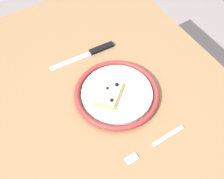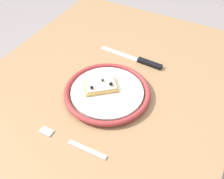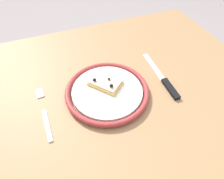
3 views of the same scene
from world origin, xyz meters
name	(u,v)px [view 1 (image 1 of 3)]	position (x,y,z in m)	size (l,w,h in m)	color
ground_plane	(107,175)	(0.00, 0.00, 0.00)	(6.00, 6.00, 0.00)	gray
dining_table	(104,106)	(0.00, 0.00, 0.68)	(1.01, 0.79, 0.78)	#936D47
plate	(117,93)	(-0.04, -0.02, 0.79)	(0.27, 0.27, 0.02)	white
pizza_slice_near	(110,93)	(-0.04, 0.00, 0.80)	(0.12, 0.12, 0.03)	tan
knife	(93,52)	(0.16, -0.05, 0.78)	(0.03, 0.24, 0.01)	silver
fork	(155,144)	(-0.24, -0.03, 0.78)	(0.02, 0.20, 0.00)	silver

